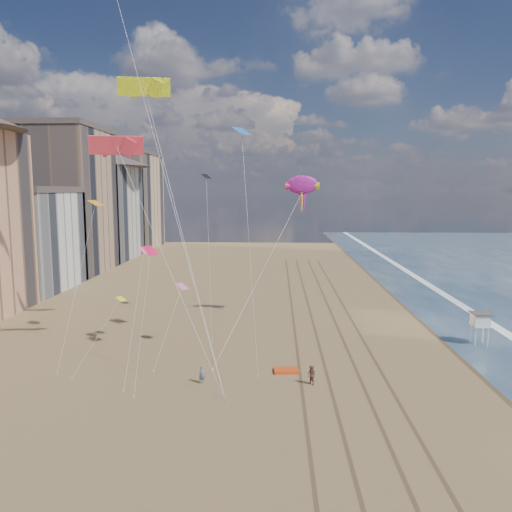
# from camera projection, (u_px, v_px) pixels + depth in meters

# --- Properties ---
(ground) EXTENTS (260.00, 260.00, 0.00)m
(ground) POSITION_uv_depth(u_px,v_px,m) (335.00, 486.00, 27.79)
(ground) COLOR brown
(ground) RESTS_ON ground
(wet_sand) EXTENTS (260.00, 260.00, 0.00)m
(wet_sand) POSITION_uv_depth(u_px,v_px,m) (444.00, 314.00, 66.61)
(wet_sand) COLOR #42301E
(wet_sand) RESTS_ON ground
(foam) EXTENTS (260.00, 260.00, 0.00)m
(foam) POSITION_uv_depth(u_px,v_px,m) (476.00, 314.00, 66.43)
(foam) COLOR white
(foam) RESTS_ON ground
(tracks) EXTENTS (7.68, 120.00, 0.01)m
(tracks) POSITION_uv_depth(u_px,v_px,m) (328.00, 333.00, 57.39)
(tracks) COLOR brown
(tracks) RESTS_ON ground
(buildings) EXTENTS (34.72, 131.35, 29.00)m
(buildings) POSITION_uv_depth(u_px,v_px,m) (50.00, 205.00, 92.89)
(buildings) COLOR #C6B284
(buildings) RESTS_ON ground
(lifeguard_stand) EXTENTS (1.92, 1.92, 3.46)m
(lifeguard_stand) POSITION_uv_depth(u_px,v_px,m) (480.00, 320.00, 53.05)
(lifeguard_stand) COLOR white
(lifeguard_stand) RESTS_ON ground
(grounded_kite) EXTENTS (2.31, 1.57, 0.25)m
(grounded_kite) POSITION_uv_depth(u_px,v_px,m) (286.00, 371.00, 45.27)
(grounded_kite) COLOR red
(grounded_kite) RESTS_ON ground
(show_kite) EXTENTS (6.49, 8.80, 24.81)m
(show_kite) POSITION_uv_depth(u_px,v_px,m) (302.00, 185.00, 59.64)
(show_kite) COLOR #9B1780
(show_kite) RESTS_ON ground
(kite_flyer_a) EXTENTS (0.64, 0.49, 1.58)m
(kite_flyer_a) POSITION_uv_depth(u_px,v_px,m) (202.00, 374.00, 42.49)
(kite_flyer_a) COLOR slate
(kite_flyer_a) RESTS_ON ground
(kite_flyer_b) EXTENTS (1.02, 1.03, 1.68)m
(kite_flyer_b) POSITION_uv_depth(u_px,v_px,m) (312.00, 375.00, 42.17)
(kite_flyer_b) COLOR brown
(kite_flyer_b) RESTS_ON ground
(parafoils) EXTENTS (8.09, 7.94, 19.82)m
(parafoils) POSITION_uv_depth(u_px,v_px,m) (118.00, 37.00, 46.33)
(parafoils) COLOR black
(parafoils) RESTS_ON ground
(small_kites) EXTENTS (17.62, 15.75, 18.16)m
(small_kites) POSITION_uv_depth(u_px,v_px,m) (171.00, 213.00, 51.59)
(small_kites) COLOR #F05D73
(small_kites) RESTS_ON ground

